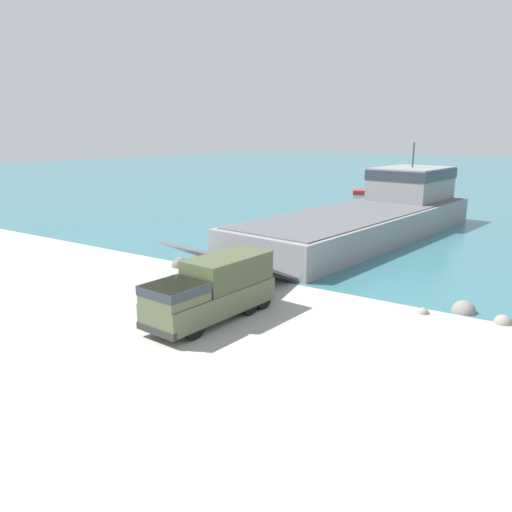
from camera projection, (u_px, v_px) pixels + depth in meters
ground_plane at (193, 309)px, 25.76m from camera, size 240.00×240.00×0.00m
water_surface at (497, 176)px, 103.86m from camera, size 240.00×180.00×0.01m
landing_craft at (375, 212)px, 44.25m from camera, size 11.67×33.89×7.90m
military_truck at (212, 289)px, 24.02m from camera, size 2.97×7.33×2.97m
soldier_on_ramp at (188, 281)px, 27.02m from camera, size 0.40×0.50×1.78m
moored_boat_a at (413, 186)px, 79.88m from camera, size 5.16×6.00×1.33m
moored_boat_b at (380, 192)px, 71.84m from camera, size 7.98×4.58×1.33m
mooring_bollard at (192, 268)px, 31.68m from camera, size 0.36×0.36×0.84m
shoreline_rock_a at (423, 313)px, 25.17m from camera, size 0.57×0.57×0.57m
shoreline_rock_b at (463, 312)px, 25.33m from camera, size 1.20×1.20×1.20m
shoreline_rock_c at (503, 323)px, 23.85m from camera, size 0.83×0.83×0.83m
shoreline_rock_d at (181, 266)px, 33.90m from camera, size 1.25×1.25×1.25m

